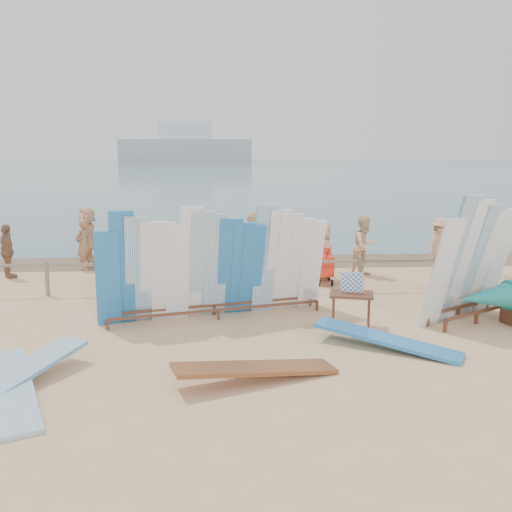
{
  "coord_description": "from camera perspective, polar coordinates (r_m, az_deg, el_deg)",
  "views": [
    {
      "loc": [
        0.45,
        -10.6,
        3.58
      ],
      "look_at": [
        1.28,
        2.92,
        0.99
      ],
      "focal_mm": 38.0,
      "sensor_mm": 36.0,
      "label": 1
    }
  ],
  "objects": [
    {
      "name": "beachgoer_7",
      "position": [
        17.32,
        0.71,
        2.01
      ],
      "size": [
        0.48,
        0.72,
        1.84
      ],
      "primitive_type": "imported",
      "rotation": [
        0.0,
        0.0,
        4.54
      ],
      "color": "#8C6042",
      "rests_on": "ground"
    },
    {
      "name": "flat_board_c",
      "position": [
        8.88,
        0.05,
        -12.91
      ],
      "size": [
        2.73,
        1.34,
        0.39
      ],
      "primitive_type": "cube",
      "rotation": [
        0.12,
        0.0,
        1.88
      ],
      "color": "brown",
      "rests_on": "ground"
    },
    {
      "name": "flat_board_e",
      "position": [
        9.37,
        -23.97,
        -12.6
      ],
      "size": [
        1.75,
        2.64,
        0.38
      ],
      "primitive_type": "cube",
      "rotation": [
        0.12,
        0.0,
        -0.48
      ],
      "color": "white",
      "rests_on": "ground"
    },
    {
      "name": "beachgoer_11",
      "position": [
        18.05,
        -17.29,
        1.96
      ],
      "size": [
        0.78,
        1.81,
        1.89
      ],
      "primitive_type": "imported",
      "rotation": [
        0.0,
        0.0,
        4.84
      ],
      "color": "beige",
      "rests_on": "ground"
    },
    {
      "name": "beachgoer_6",
      "position": [
        15.48,
        7.06,
        0.46
      ],
      "size": [
        0.56,
        0.86,
        1.62
      ],
      "primitive_type": "imported",
      "rotation": [
        0.0,
        0.0,
        1.32
      ],
      "color": "tan",
      "rests_on": "ground"
    },
    {
      "name": "stroller",
      "position": [
        15.08,
        7.22,
        -1.35
      ],
      "size": [
        0.56,
        0.78,
        1.04
      ],
      "rotation": [
        0.0,
        0.0,
        -0.04
      ],
      "color": "red",
      "rests_on": "ground"
    },
    {
      "name": "beachgoer_10",
      "position": [
        16.06,
        19.81,
        0.47
      ],
      "size": [
        1.05,
        1.01,
        1.73
      ],
      "primitive_type": "imported",
      "rotation": [
        0.0,
        0.0,
        3.88
      ],
      "color": "#8C6042",
      "rests_on": "ground"
    },
    {
      "name": "vendor_table",
      "position": [
        11.44,
        9.97,
        -5.52
      ],
      "size": [
        1.0,
        0.81,
        1.17
      ],
      "rotation": [
        0.0,
        0.0,
        -0.24
      ],
      "color": "brown",
      "rests_on": "ground"
    },
    {
      "name": "beach_chair_left",
      "position": [
        15.17,
        -6.39,
        -1.91
      ],
      "size": [
        0.73,
        0.74,
        0.85
      ],
      "rotation": [
        0.0,
        0.0,
        -0.49
      ],
      "color": "red",
      "rests_on": "ground"
    },
    {
      "name": "beachgoer_2",
      "position": [
        15.59,
        -9.78,
        0.4
      ],
      "size": [
        0.78,
        0.84,
        1.59
      ],
      "primitive_type": "imported",
      "rotation": [
        0.0,
        0.0,
        4.03
      ],
      "color": "beige",
      "rests_on": "ground"
    },
    {
      "name": "beachgoer_extra_1",
      "position": [
        17.11,
        -24.69,
        0.44
      ],
      "size": [
        0.88,
        0.97,
        1.57
      ],
      "primitive_type": "imported",
      "rotation": [
        0.0,
        0.0,
        2.23
      ],
      "color": "#8C6042",
      "rests_on": "ground"
    },
    {
      "name": "flat_board_d",
      "position": [
        10.47,
        13.56,
        -9.46
      ],
      "size": [
        2.58,
        1.89,
        0.36
      ],
      "primitive_type": "cube",
      "rotation": [
        0.11,
        0.0,
        1.02
      ],
      "color": "#2571B9",
      "rests_on": "ground"
    },
    {
      "name": "ground",
      "position": [
        11.2,
        -5.68,
        -7.86
      ],
      "size": [
        160.0,
        160.0,
        0.0
      ],
      "primitive_type": "plane",
      "color": "#DBAE7E",
      "rests_on": "ground"
    },
    {
      "name": "beachgoer_1",
      "position": [
        17.46,
        -17.7,
        1.14
      ],
      "size": [
        0.55,
        0.66,
        1.58
      ],
      "primitive_type": "imported",
      "rotation": [
        0.0,
        0.0,
        4.23
      ],
      "color": "#8C6042",
      "rests_on": "ground"
    },
    {
      "name": "beach_chair_right",
      "position": [
        15.05,
        1.44,
        -1.8
      ],
      "size": [
        0.84,
        0.85,
        0.98
      ],
      "rotation": [
        0.0,
        0.0,
        0.48
      ],
      "color": "red",
      "rests_on": "ground"
    },
    {
      "name": "beachgoer_extra_0",
      "position": [
        17.17,
        23.85,
        0.97
      ],
      "size": [
        0.79,
        1.26,
        1.82
      ],
      "primitive_type": "imported",
      "rotation": [
        0.0,
        0.0,
        4.43
      ],
      "color": "tan",
      "rests_on": "ground"
    },
    {
      "name": "fence",
      "position": [
        13.92,
        -5.29,
        -1.43
      ],
      "size": [
        12.08,
        0.08,
        0.9
      ],
      "color": "gray",
      "rests_on": "ground"
    },
    {
      "name": "beachgoer_5",
      "position": [
        16.72,
        -0.13,
        1.63
      ],
      "size": [
        1.75,
        1.13,
        1.81
      ],
      "primitive_type": "imported",
      "rotation": [
        0.0,
        0.0,
        2.76
      ],
      "color": "beige",
      "rests_on": "ground"
    },
    {
      "name": "beachgoer_4",
      "position": [
        15.05,
        -2.36,
        0.18
      ],
      "size": [
        1.01,
        0.67,
        1.59
      ],
      "primitive_type": "imported",
      "rotation": [
        0.0,
        0.0,
        3.45
      ],
      "color": "#8C6042",
      "rests_on": "ground"
    },
    {
      "name": "main_surfboard_rack",
      "position": [
        11.78,
        -4.32,
        -1.27
      ],
      "size": [
        4.99,
        1.74,
        2.5
      ],
      "rotation": [
        0.0,
        0.0,
        0.25
      ],
      "color": "brown",
      "rests_on": "ground"
    },
    {
      "name": "beachgoer_8",
      "position": [
        16.18,
        11.36,
        1.05
      ],
      "size": [
        0.95,
        0.8,
        1.77
      ],
      "primitive_type": "imported",
      "rotation": [
        0.0,
        0.0,
        0.54
      ],
      "color": "beige",
      "rests_on": "ground"
    },
    {
      "name": "beachgoer_9",
      "position": [
        17.24,
        18.73,
        1.09
      ],
      "size": [
        1.1,
        1.04,
        1.66
      ],
      "primitive_type": "imported",
      "rotation": [
        0.0,
        0.0,
        0.71
      ],
      "color": "tan",
      "rests_on": "ground"
    },
    {
      "name": "distant_ship",
      "position": [
        191.01,
        -7.41,
        11.27
      ],
      "size": [
        45.0,
        8.0,
        14.0
      ],
      "color": "#999EA3",
      "rests_on": "ocean"
    },
    {
      "name": "flat_board_a",
      "position": [
        9.07,
        -24.16,
        -13.41
      ],
      "size": [
        1.63,
        2.69,
        0.28
      ],
      "primitive_type": "cube",
      "rotation": [
        0.08,
        0.0,
        0.43
      ],
      "color": "#7FB0CC",
      "rests_on": "ground"
    },
    {
      "name": "ocean",
      "position": [
        138.65,
        -3.76,
        9.34
      ],
      "size": [
        320.0,
        240.0,
        0.02
      ],
      "primitive_type": "cube",
      "color": "#446A79",
      "rests_on": "ground"
    },
    {
      "name": "beachgoer_3",
      "position": [
        17.18,
        -7.24,
        1.5
      ],
      "size": [
        1.05,
        1.05,
        1.63
      ],
      "primitive_type": "imported",
      "rotation": [
        0.0,
        0.0,
        0.78
      ],
      "color": "tan",
      "rests_on": "ground"
    },
    {
      "name": "wet_sand_strip",
      "position": [
        18.16,
        -4.87,
        -0.56
      ],
      "size": [
        40.0,
        2.6,
        0.01
      ],
      "primitive_type": "cube",
      "color": "brown",
      "rests_on": "ground"
    },
    {
      "name": "side_surfboard_rack",
      "position": [
        12.31,
        21.68,
        -0.89
      ],
      "size": [
        2.4,
        1.71,
        2.77
      ],
      "rotation": [
        0.0,
        0.0,
        0.51
      ],
      "color": "brown",
      "rests_on": "ground"
    }
  ]
}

